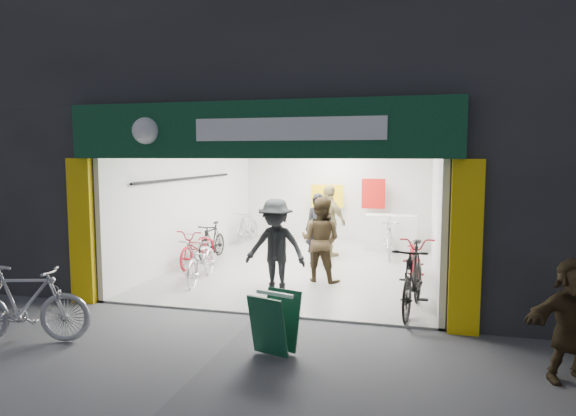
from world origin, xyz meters
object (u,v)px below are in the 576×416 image
at_px(parked_bike, 24,304).
at_px(bike_right_front, 413,278).
at_px(sandwich_board, 275,321).
at_px(bike_left_front, 202,260).

bearing_deg(parked_bike, bike_right_front, -78.71).
bearing_deg(sandwich_board, parked_bike, -155.63).
xyz_separation_m(bike_right_front, parked_bike, (-5.30, -2.77, -0.05)).
height_order(bike_left_front, bike_right_front, bike_right_front).
height_order(bike_right_front, sandwich_board, bike_right_front).
height_order(bike_right_front, parked_bike, bike_right_front).
distance_m(bike_left_front, sandwich_board, 4.22).
bearing_deg(bike_left_front, bike_right_front, -21.51).
distance_m(bike_left_front, bike_right_front, 4.43).
height_order(parked_bike, sandwich_board, parked_bike).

